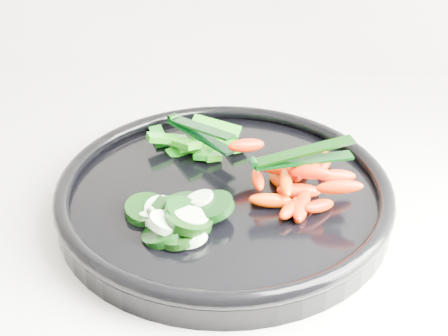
{
  "coord_description": "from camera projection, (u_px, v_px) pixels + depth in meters",
  "views": [
    {
      "loc": [
        0.37,
        1.05,
        1.35
      ],
      "look_at": [
        0.36,
        1.63,
        0.99
      ],
      "focal_mm": 50.0,
      "sensor_mm": 36.0,
      "label": 1
    }
  ],
  "objects": [
    {
      "name": "pepper_pile",
      "position": [
        198.0,
        142.0,
        0.77
      ],
      "size": [
        0.13,
        0.09,
        0.04
      ],
      "color": "#0B7512",
      "rests_on": "veggie_tray"
    },
    {
      "name": "cucumber_pile",
      "position": [
        173.0,
        216.0,
        0.64
      ],
      "size": [
        0.13,
        0.1,
        0.04
      ],
      "color": "black",
      "rests_on": "veggie_tray"
    },
    {
      "name": "tong_carrot",
      "position": [
        300.0,
        156.0,
        0.66
      ],
      "size": [
        0.11,
        0.04,
        0.02
      ],
      "color": "black",
      "rests_on": "carrot_pile"
    },
    {
      "name": "veggie_tray",
      "position": [
        224.0,
        194.0,
        0.7
      ],
      "size": [
        0.41,
        0.41,
        0.04
      ],
      "color": "black",
      "rests_on": "counter"
    },
    {
      "name": "tong_pepper",
      "position": [
        199.0,
        131.0,
        0.76
      ],
      "size": [
        0.09,
        0.09,
        0.02
      ],
      "color": "black",
      "rests_on": "pepper_pile"
    },
    {
      "name": "carrot_pile",
      "position": [
        298.0,
        181.0,
        0.68
      ],
      "size": [
        0.15,
        0.14,
        0.05
      ],
      "color": "#E24200",
      "rests_on": "veggie_tray"
    }
  ]
}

